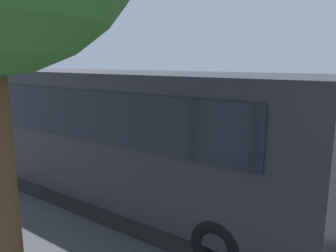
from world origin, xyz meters
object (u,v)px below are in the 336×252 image
(spectator_left, at_px, (170,141))
(parked_motorcycle_silver, at_px, (106,150))
(spectator_centre, at_px, (145,132))
(stunt_motorcycle, at_px, (150,114))
(tour_bus, at_px, (106,135))
(spectator_far_left, at_px, (202,147))

(spectator_left, xyz_separation_m, parked_motorcycle_silver, (2.26, 0.69, -0.53))
(spectator_centre, relative_size, stunt_motorcycle, 0.93)
(spectator_left, distance_m, spectator_centre, 1.42)
(tour_bus, xyz_separation_m, spectator_centre, (1.38, -2.92, -0.59))
(spectator_centre, relative_size, parked_motorcycle_silver, 0.86)
(spectator_left, bearing_deg, parked_motorcycle_silver, 17.02)
(spectator_far_left, bearing_deg, parked_motorcycle_silver, 11.67)
(parked_motorcycle_silver, height_order, stunt_motorcycle, stunt_motorcycle)
(spectator_far_left, relative_size, spectator_left, 1.00)
(tour_bus, xyz_separation_m, spectator_left, (0.01, -2.60, -0.63))
(spectator_left, relative_size, spectator_centre, 0.97)
(spectator_centre, height_order, stunt_motorcycle, stunt_motorcycle)
(tour_bus, relative_size, spectator_left, 6.31)
(stunt_motorcycle, bearing_deg, spectator_left, 139.16)
(spectator_far_left, distance_m, parked_motorcycle_silver, 3.57)
(spectator_centre, bearing_deg, spectator_far_left, 173.22)
(spectator_far_left, xyz_separation_m, spectator_left, (1.20, 0.02, 0.00))
(spectator_left, height_order, stunt_motorcycle, stunt_motorcycle)
(tour_bus, distance_m, stunt_motorcycle, 7.17)
(spectator_left, height_order, parked_motorcycle_silver, spectator_left)
(tour_bus, bearing_deg, spectator_far_left, -114.44)
(tour_bus, height_order, spectator_left, tour_bus)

